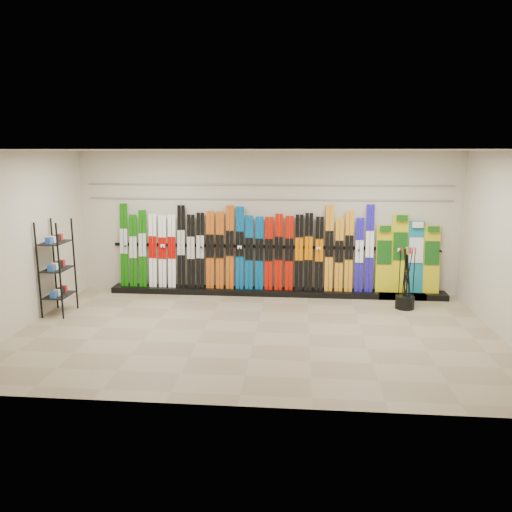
{
  "coord_description": "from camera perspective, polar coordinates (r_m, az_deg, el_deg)",
  "views": [
    {
      "loc": [
        0.7,
        -7.91,
        2.97
      ],
      "look_at": [
        -0.09,
        1.0,
        1.1
      ],
      "focal_mm": 35.0,
      "sensor_mm": 36.0,
      "label": 1
    }
  ],
  "objects": [
    {
      "name": "snowboards",
      "position": [
        10.71,
        16.94,
        -0.13
      ],
      "size": [
        1.29,
        0.25,
        1.6
      ],
      "color": "gold",
      "rests_on": "ski_rack_base"
    },
    {
      "name": "slatwall_rail_1",
      "position": [
        10.43,
        1.2,
        8.13
      ],
      "size": [
        7.6,
        0.02,
        0.03
      ],
      "primitive_type": "cube",
      "color": "gray",
      "rests_on": "back_wall"
    },
    {
      "name": "ski_poles",
      "position": [
        9.97,
        16.8,
        -2.39
      ],
      "size": [
        0.3,
        0.21,
        1.18
      ],
      "color": "black",
      "rests_on": "pole_bin"
    },
    {
      "name": "accessory_rack",
      "position": [
        9.9,
        -21.8,
        -1.24
      ],
      "size": [
        0.4,
        0.6,
        1.76
      ],
      "primitive_type": "cube",
      "color": "black",
      "rests_on": "floor"
    },
    {
      "name": "left_wall",
      "position": [
        9.31,
        -25.35,
        1.59
      ],
      "size": [
        0.0,
        5.0,
        5.0
      ],
      "primitive_type": "plane",
      "rotation": [
        1.57,
        0.0,
        1.57
      ],
      "color": "beige",
      "rests_on": "floor"
    },
    {
      "name": "pole_bin",
      "position": [
        10.09,
        16.63,
        -5.08
      ],
      "size": [
        0.36,
        0.36,
        0.25
      ],
      "primitive_type": "cylinder",
      "color": "black",
      "rests_on": "floor"
    },
    {
      "name": "ceiling",
      "position": [
        7.94,
        -0.01,
        12.03
      ],
      "size": [
        8.0,
        8.0,
        0.0
      ],
      "primitive_type": "plane",
      "rotation": [
        3.14,
        0.0,
        0.0
      ],
      "color": "silver",
      "rests_on": "back_wall"
    },
    {
      "name": "slatwall_rail_0",
      "position": [
        10.46,
        1.19,
        6.49
      ],
      "size": [
        7.6,
        0.02,
        0.03
      ],
      "primitive_type": "cube",
      "color": "gray",
      "rests_on": "back_wall"
    },
    {
      "name": "floor",
      "position": [
        8.48,
        -0.01,
        -8.7
      ],
      "size": [
        8.0,
        8.0,
        0.0
      ],
      "primitive_type": "plane",
      "color": "gray",
      "rests_on": "ground"
    },
    {
      "name": "skis",
      "position": [
        10.49,
        -1.34,
        0.6
      ],
      "size": [
        5.37,
        0.21,
        1.8
      ],
      "color": "#0F6307",
      "rests_on": "ski_rack_base"
    },
    {
      "name": "ski_rack_base",
      "position": [
        10.61,
        2.29,
        -4.12
      ],
      "size": [
        8.0,
        0.4,
        0.12
      ],
      "primitive_type": "cube",
      "color": "black",
      "rests_on": "floor"
    },
    {
      "name": "back_wall",
      "position": [
        10.53,
        1.18,
        3.79
      ],
      "size": [
        8.0,
        0.0,
        8.0
      ],
      "primitive_type": "plane",
      "rotation": [
        1.57,
        0.0,
        0.0
      ],
      "color": "beige",
      "rests_on": "floor"
    }
  ]
}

